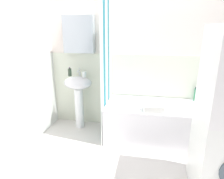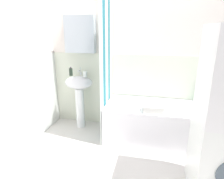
# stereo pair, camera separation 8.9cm
# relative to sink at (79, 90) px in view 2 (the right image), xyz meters

# --- Properties ---
(wall_back_tiled) EXTENTS (3.60, 0.18, 2.40)m
(wall_back_tiled) POSITION_rel_sink_xyz_m (0.98, 0.23, 0.51)
(wall_back_tiled) COLOR white
(wall_back_tiled) RESTS_ON ground_plane
(wall_left_tiled) EXTENTS (0.07, 1.81, 2.40)m
(wall_left_tiled) POSITION_rel_sink_xyz_m (-0.53, -0.69, 0.48)
(wall_left_tiled) COLOR silver
(wall_left_tiled) RESTS_ON ground_plane
(sink) EXTENTS (0.44, 0.34, 0.86)m
(sink) POSITION_rel_sink_xyz_m (0.00, 0.00, 0.00)
(sink) COLOR white
(sink) RESTS_ON ground_plane
(faucet) EXTENTS (0.03, 0.12, 0.12)m
(faucet) POSITION_rel_sink_xyz_m (0.00, 0.08, 0.29)
(faucet) COLOR silver
(faucet) RESTS_ON sink
(soap_dispenser) EXTENTS (0.05, 0.05, 0.14)m
(soap_dispenser) POSITION_rel_sink_xyz_m (-0.13, 0.02, 0.29)
(soap_dispenser) COLOR #243125
(soap_dispenser) RESTS_ON sink
(toothbrush_cup) EXTENTS (0.06, 0.06, 0.09)m
(toothbrush_cup) POSITION_rel_sink_xyz_m (0.12, -0.02, 0.27)
(toothbrush_cup) COLOR silver
(toothbrush_cup) RESTS_ON sink
(bathtub) EXTENTS (1.61, 0.69, 0.54)m
(bathtub) POSITION_rel_sink_xyz_m (1.31, -0.16, -0.36)
(bathtub) COLOR white
(bathtub) RESTS_ON ground_plane
(shower_curtain) EXTENTS (0.01, 0.69, 2.00)m
(shower_curtain) POSITION_rel_sink_xyz_m (0.49, -0.16, 0.37)
(shower_curtain) COLOR white
(shower_curtain) RESTS_ON ground_plane
(shampoo_bottle) EXTENTS (0.06, 0.06, 0.19)m
(shampoo_bottle) POSITION_rel_sink_xyz_m (2.02, 0.13, -0.00)
(shampoo_bottle) COLOR white
(shampoo_bottle) RESTS_ON bathtub
(conditioner_bottle) EXTENTS (0.06, 0.06, 0.17)m
(conditioner_bottle) POSITION_rel_sink_xyz_m (1.90, 0.11, -0.01)
(conditioner_bottle) COLOR #2E56A3
(conditioner_bottle) RESTS_ON bathtub
(lotion_bottle) EXTENTS (0.04, 0.04, 0.21)m
(lotion_bottle) POSITION_rel_sink_xyz_m (1.79, 0.14, 0.01)
(lotion_bottle) COLOR #278051
(lotion_bottle) RESTS_ON bathtub
(towel_folded) EXTENTS (0.28, 0.21, 0.09)m
(towel_folded) POSITION_rel_sink_xyz_m (1.17, -0.38, -0.05)
(towel_folded) COLOR silver
(towel_folded) RESTS_ON bathtub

